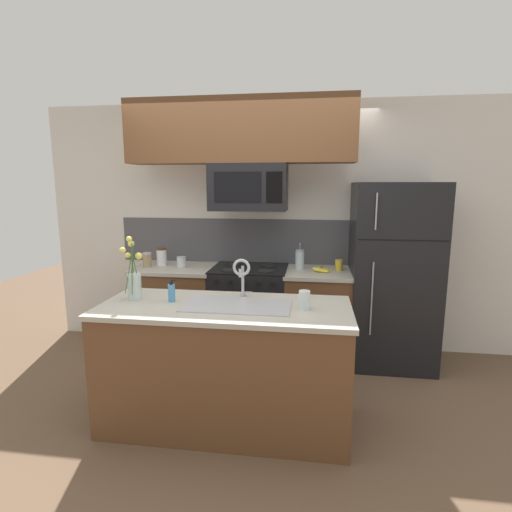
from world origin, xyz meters
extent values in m
plane|color=brown|center=(0.00, 0.00, 0.00)|extent=(10.00, 10.00, 0.00)
cube|color=silver|center=(0.30, 1.28, 1.30)|extent=(5.20, 0.10, 2.60)
cube|color=#4C4C51|center=(0.00, 1.22, 1.15)|extent=(2.98, 0.01, 0.48)
cube|color=brown|center=(-0.78, 0.90, 0.44)|extent=(0.79, 0.62, 0.88)
cube|color=#B2AD9E|center=(-0.78, 0.90, 0.89)|extent=(0.82, 0.65, 0.03)
cube|color=brown|center=(0.69, 0.90, 0.44)|extent=(0.63, 0.62, 0.88)
cube|color=#B2AD9E|center=(0.69, 0.90, 0.89)|extent=(0.66, 0.65, 0.03)
cube|color=black|center=(0.00, 0.90, 0.46)|extent=(0.76, 0.62, 0.91)
cube|color=black|center=(0.00, 0.90, 0.92)|extent=(0.76, 0.62, 0.01)
cylinder|color=black|center=(-0.18, 0.76, 0.93)|extent=(0.15, 0.15, 0.01)
cylinder|color=black|center=(0.18, 0.76, 0.93)|extent=(0.15, 0.15, 0.01)
cylinder|color=black|center=(-0.18, 1.04, 0.93)|extent=(0.15, 0.15, 0.01)
cylinder|color=black|center=(0.18, 1.04, 0.93)|extent=(0.15, 0.15, 0.01)
cylinder|color=black|center=(-0.27, 0.58, 0.85)|extent=(0.03, 0.02, 0.03)
cylinder|color=black|center=(-0.14, 0.58, 0.85)|extent=(0.03, 0.02, 0.03)
cylinder|color=black|center=(0.00, 0.58, 0.85)|extent=(0.03, 0.02, 0.03)
cylinder|color=black|center=(0.14, 0.58, 0.85)|extent=(0.03, 0.02, 0.03)
cylinder|color=black|center=(0.27, 0.58, 0.85)|extent=(0.03, 0.02, 0.03)
cube|color=black|center=(0.00, 0.88, 1.73)|extent=(0.74, 0.40, 0.45)
cube|color=black|center=(-0.07, 0.68, 1.73)|extent=(0.45, 0.00, 0.29)
cube|color=black|center=(0.27, 0.68, 1.73)|extent=(0.15, 0.00, 0.29)
cube|color=brown|center=(-0.08, 0.85, 2.25)|extent=(2.18, 0.34, 0.60)
cube|color=black|center=(1.41, 0.92, 0.89)|extent=(0.80, 0.72, 1.78)
cube|color=black|center=(1.41, 0.56, 1.28)|extent=(0.77, 0.00, 0.01)
cylinder|color=#99999E|center=(1.17, 0.54, 1.53)|extent=(0.01, 0.01, 0.32)
cylinder|color=#99999E|center=(1.17, 0.54, 0.75)|extent=(0.01, 0.01, 0.68)
cylinder|color=#997F5B|center=(-1.07, 0.86, 0.98)|extent=(0.09, 0.09, 0.13)
cylinder|color=#B2B2B7|center=(-1.07, 0.86, 1.05)|extent=(0.09, 0.09, 0.01)
cylinder|color=silver|center=(-0.94, 0.94, 0.99)|extent=(0.10, 0.10, 0.17)
cylinder|color=#4C331E|center=(-0.94, 0.94, 1.09)|extent=(0.10, 0.10, 0.02)
cylinder|color=silver|center=(-0.72, 0.90, 0.96)|extent=(0.10, 0.10, 0.10)
cylinder|color=#B2B2B7|center=(-0.72, 0.90, 1.01)|extent=(0.09, 0.09, 0.01)
ellipsoid|color=yellow|center=(0.71, 0.83, 0.93)|extent=(0.17, 0.11, 0.05)
ellipsoid|color=yellow|center=(0.72, 0.85, 0.93)|extent=(0.18, 0.05, 0.07)
ellipsoid|color=yellow|center=(0.72, 0.83, 0.93)|extent=(0.18, 0.05, 0.06)
ellipsoid|color=yellow|center=(0.73, 0.85, 0.93)|extent=(0.17, 0.11, 0.05)
cylinder|color=brown|center=(0.72, 0.84, 0.96)|extent=(0.02, 0.02, 0.03)
cylinder|color=silver|center=(0.51, 0.96, 1.00)|extent=(0.09, 0.09, 0.18)
cylinder|color=#A3A3AA|center=(0.51, 0.96, 1.10)|extent=(0.08, 0.08, 0.02)
cylinder|color=#A3A3AA|center=(0.51, 0.96, 1.14)|extent=(0.01, 0.01, 0.05)
sphere|color=#A3A3AA|center=(0.51, 0.96, 1.17)|extent=(0.02, 0.02, 0.02)
cylinder|color=gold|center=(0.90, 0.95, 0.97)|extent=(0.08, 0.08, 0.11)
cube|color=brown|center=(0.02, -0.35, 0.44)|extent=(1.76, 0.72, 0.88)
cube|color=#B2AD9E|center=(0.02, -0.35, 0.89)|extent=(1.79, 0.75, 0.03)
cube|color=#ADAFB5|center=(0.11, -0.35, 0.91)|extent=(0.76, 0.39, 0.01)
cube|color=#ADAFB5|center=(-0.06, -0.35, 0.84)|extent=(0.30, 0.30, 0.15)
cube|color=#ADAFB5|center=(0.29, -0.35, 0.84)|extent=(0.30, 0.30, 0.15)
cylinder|color=#B7BABF|center=(0.11, -0.11, 0.92)|extent=(0.04, 0.04, 0.02)
cylinder|color=#B7BABF|center=(0.11, -0.11, 1.04)|extent=(0.02, 0.02, 0.22)
torus|color=#B7BABF|center=(0.11, -0.17, 1.15)|extent=(0.13, 0.02, 0.13)
cylinder|color=#B7BABF|center=(0.11, -0.22, 1.12)|extent=(0.02, 0.02, 0.06)
cube|color=#B7BABF|center=(0.15, -0.11, 0.95)|extent=(0.07, 0.01, 0.01)
cylinder|color=#4C93C6|center=(-0.38, -0.31, 0.98)|extent=(0.05, 0.05, 0.13)
cylinder|color=black|center=(-0.38, -0.31, 1.05)|extent=(0.02, 0.02, 0.02)
cube|color=black|center=(-0.37, -0.31, 1.07)|extent=(0.03, 0.01, 0.01)
cylinder|color=silver|center=(0.58, -0.35, 0.97)|extent=(0.08, 0.08, 0.13)
cylinder|color=silver|center=(-0.67, -0.31, 1.01)|extent=(0.10, 0.10, 0.20)
cylinder|color=silver|center=(-0.67, -0.31, 0.95)|extent=(0.09, 0.09, 0.06)
cylinder|color=#386B2D|center=(-0.65, -0.29, 1.10)|extent=(0.04, 0.04, 0.27)
sphere|color=#EFE066|center=(-0.64, -0.28, 1.24)|extent=(0.05, 0.05, 0.05)
cylinder|color=#386B2D|center=(-0.69, -0.34, 1.13)|extent=(0.05, 0.07, 0.32)
sphere|color=#EFE066|center=(-0.72, -0.37, 1.29)|extent=(0.04, 0.04, 0.04)
cylinder|color=#386B2D|center=(-0.66, -0.35, 1.17)|extent=(0.02, 0.08, 0.40)
sphere|color=#EFE066|center=(-0.66, -0.39, 1.38)|extent=(0.04, 0.04, 0.04)
cylinder|color=#386B2D|center=(-0.70, -0.29, 1.10)|extent=(0.06, 0.05, 0.26)
sphere|color=#EFE066|center=(-0.73, -0.27, 1.24)|extent=(0.04, 0.04, 0.04)
cylinder|color=#386B2D|center=(-0.68, -0.30, 1.15)|extent=(0.03, 0.03, 0.36)
sphere|color=#EFE066|center=(-0.69, -0.28, 1.33)|extent=(0.05, 0.05, 0.05)
camera|label=1|loc=(0.63, -3.02, 1.76)|focal=28.00mm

